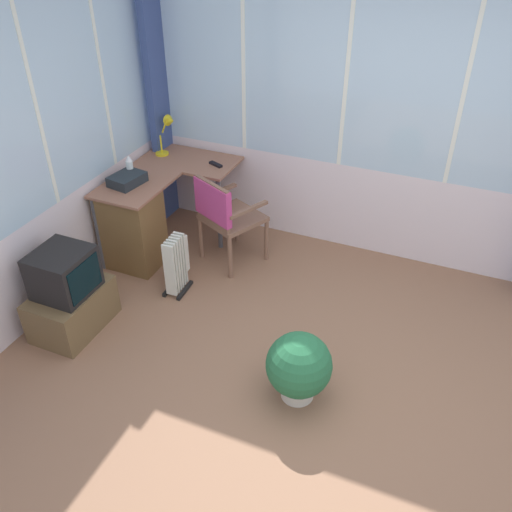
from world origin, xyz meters
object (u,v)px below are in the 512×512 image
object	(u,v)px
space_heater	(177,263)
potted_plant	(299,367)
tv_on_stand	(69,295)
desk	(137,222)
paper_tray	(127,179)
desk_lamp	(168,128)
tv_remote	(216,164)
spray_bottle	(130,167)
wooden_armchair	(222,211)

from	to	relation	value
space_heater	potted_plant	bearing A→B (deg)	-118.45
tv_on_stand	space_heater	world-z (taller)	tv_on_stand
desk	potted_plant	bearing A→B (deg)	-117.46
paper_tray	desk_lamp	bearing A→B (deg)	-0.14
tv_remote	tv_on_stand	xyz separation A→B (m)	(-1.72, 0.45, -0.46)
desk	tv_on_stand	world-z (taller)	desk
spray_bottle	potted_plant	bearing A→B (deg)	-119.76
tv_on_stand	potted_plant	distance (m)	1.90
spray_bottle	paper_tray	xyz separation A→B (m)	(-0.12, -0.05, -0.06)
wooden_armchair	potted_plant	xyz separation A→B (m)	(-1.26, -1.18, -0.28)
desk	desk_lamp	size ratio (longest dim) A/B	3.36
spray_bottle	space_heater	world-z (taller)	spray_bottle
desk_lamp	paper_tray	bearing A→B (deg)	179.86
tv_remote	wooden_armchair	size ratio (longest dim) A/B	0.17
paper_tray	potted_plant	size ratio (longest dim) A/B	0.57
desk	space_heater	size ratio (longest dim) A/B	2.39
spray_bottle	potted_plant	distance (m)	2.44
tv_remote	tv_on_stand	world-z (taller)	tv_remote
spray_bottle	desk	bearing A→B (deg)	-144.39
tv_on_stand	space_heater	distance (m)	0.93
paper_tray	desk	bearing A→B (deg)	-121.51
wooden_armchair	potted_plant	world-z (taller)	wooden_armchair
tv_remote	spray_bottle	world-z (taller)	spray_bottle
paper_tray	spray_bottle	bearing A→B (deg)	20.70
desk_lamp	tv_remote	world-z (taller)	desk_lamp
wooden_armchair	spray_bottle	bearing A→B (deg)	95.60
desk	spray_bottle	size ratio (longest dim) A/B	5.96
wooden_armchair	tv_remote	bearing A→B (deg)	31.94
desk_lamp	spray_bottle	world-z (taller)	desk_lamp
wooden_armchair	desk_lamp	bearing A→B (deg)	56.93
desk	desk_lamp	distance (m)	1.00
desk	potted_plant	size ratio (longest dim) A/B	2.45
desk	desk_lamp	world-z (taller)	desk_lamp
spray_bottle	paper_tray	size ratio (longest dim) A/B	0.72
tv_remote	wooden_armchair	xyz separation A→B (m)	(-0.44, -0.28, -0.22)
desk_lamp	potted_plant	world-z (taller)	desk_lamp
space_heater	wooden_armchair	bearing A→B (deg)	-20.89
desk_lamp	tv_on_stand	xyz separation A→B (m)	(-1.82, -0.10, -0.70)
spray_bottle	tv_on_stand	world-z (taller)	spray_bottle
tv_remote	potted_plant	size ratio (longest dim) A/B	0.28
spray_bottle	space_heater	bearing A→B (deg)	-122.33
paper_tray	wooden_armchair	xyz separation A→B (m)	(0.21, -0.83, -0.25)
desk_lamp	spray_bottle	size ratio (longest dim) A/B	1.77
potted_plant	desk	bearing A→B (deg)	62.54
paper_tray	tv_on_stand	bearing A→B (deg)	-174.35
tv_on_stand	potted_plant	world-z (taller)	tv_on_stand
potted_plant	paper_tray	bearing A→B (deg)	62.38
desk	paper_tray	xyz separation A→B (m)	(0.05, 0.08, 0.40)
spray_bottle	paper_tray	world-z (taller)	spray_bottle
spray_bottle	potted_plant	size ratio (longest dim) A/B	0.41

